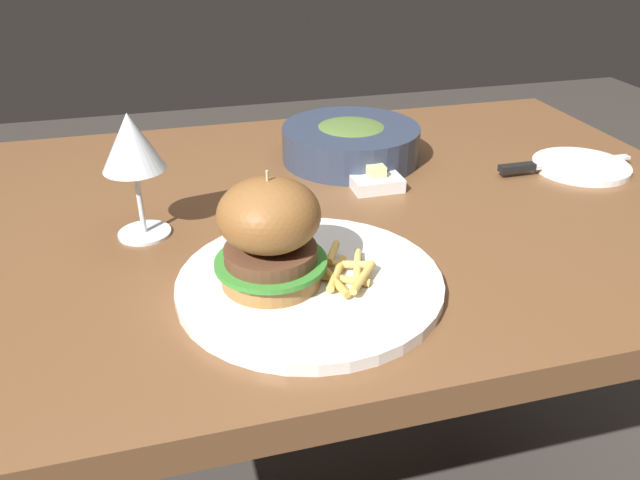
{
  "coord_description": "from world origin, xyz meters",
  "views": [
    {
      "loc": [
        -0.19,
        -0.79,
        1.13
      ],
      "look_at": [
        -0.03,
        -0.18,
        0.78
      ],
      "focal_mm": 35.0,
      "sensor_mm": 36.0,
      "label": 1
    }
  ],
  "objects_px": {
    "bread_plate": "(581,166)",
    "table_knife": "(554,164)",
    "butter_dish": "(376,181)",
    "main_plate": "(310,283)",
    "soup_bowl": "(351,142)",
    "burger_sandwich": "(270,233)",
    "wine_glass": "(131,146)"
  },
  "relations": [
    {
      "from": "main_plate",
      "to": "butter_dish",
      "type": "height_order",
      "value": "butter_dish"
    },
    {
      "from": "wine_glass",
      "to": "soup_bowl",
      "type": "bearing_deg",
      "value": 28.34
    },
    {
      "from": "table_knife",
      "to": "soup_bowl",
      "type": "bearing_deg",
      "value": 155.29
    },
    {
      "from": "bread_plate",
      "to": "table_knife",
      "type": "xyz_separation_m",
      "value": [
        -0.05,
        0.0,
        0.01
      ]
    },
    {
      "from": "bread_plate",
      "to": "table_knife",
      "type": "bearing_deg",
      "value": 179.72
    },
    {
      "from": "main_plate",
      "to": "table_knife",
      "type": "bearing_deg",
      "value": 26.33
    },
    {
      "from": "burger_sandwich",
      "to": "bread_plate",
      "type": "relative_size",
      "value": 0.86
    },
    {
      "from": "wine_glass",
      "to": "butter_dish",
      "type": "xyz_separation_m",
      "value": [
        0.35,
        0.06,
        -0.11
      ]
    },
    {
      "from": "butter_dish",
      "to": "soup_bowl",
      "type": "xyz_separation_m",
      "value": [
        -0.0,
        0.12,
        0.02
      ]
    },
    {
      "from": "main_plate",
      "to": "soup_bowl",
      "type": "xyz_separation_m",
      "value": [
        0.16,
        0.37,
        0.02
      ]
    },
    {
      "from": "main_plate",
      "to": "bread_plate",
      "type": "bearing_deg",
      "value": 23.98
    },
    {
      "from": "bread_plate",
      "to": "table_knife",
      "type": "height_order",
      "value": "table_knife"
    },
    {
      "from": "burger_sandwich",
      "to": "wine_glass",
      "type": "relative_size",
      "value": 0.81
    },
    {
      "from": "burger_sandwich",
      "to": "table_knife",
      "type": "xyz_separation_m",
      "value": [
        0.51,
        0.23,
        -0.06
      ]
    },
    {
      "from": "burger_sandwich",
      "to": "soup_bowl",
      "type": "xyz_separation_m",
      "value": [
        0.21,
        0.36,
        -0.04
      ]
    },
    {
      "from": "table_knife",
      "to": "butter_dish",
      "type": "distance_m",
      "value": 0.3
    },
    {
      "from": "butter_dish",
      "to": "soup_bowl",
      "type": "bearing_deg",
      "value": 90.65
    },
    {
      "from": "main_plate",
      "to": "bread_plate",
      "type": "height_order",
      "value": "main_plate"
    },
    {
      "from": "main_plate",
      "to": "burger_sandwich",
      "type": "height_order",
      "value": "burger_sandwich"
    },
    {
      "from": "table_knife",
      "to": "soup_bowl",
      "type": "distance_m",
      "value": 0.33
    },
    {
      "from": "butter_dish",
      "to": "wine_glass",
      "type": "bearing_deg",
      "value": -169.7
    },
    {
      "from": "butter_dish",
      "to": "table_knife",
      "type": "bearing_deg",
      "value": -3.0
    },
    {
      "from": "burger_sandwich",
      "to": "soup_bowl",
      "type": "distance_m",
      "value": 0.42
    },
    {
      "from": "wine_glass",
      "to": "table_knife",
      "type": "xyz_separation_m",
      "value": [
        0.64,
        0.05,
        -0.11
      ]
    },
    {
      "from": "soup_bowl",
      "to": "table_knife",
      "type": "bearing_deg",
      "value": -24.71
    },
    {
      "from": "wine_glass",
      "to": "butter_dish",
      "type": "height_order",
      "value": "wine_glass"
    },
    {
      "from": "burger_sandwich",
      "to": "table_knife",
      "type": "distance_m",
      "value": 0.56
    },
    {
      "from": "burger_sandwich",
      "to": "main_plate",
      "type": "bearing_deg",
      "value": -6.55
    },
    {
      "from": "bread_plate",
      "to": "soup_bowl",
      "type": "bearing_deg",
      "value": 158.53
    },
    {
      "from": "butter_dish",
      "to": "soup_bowl",
      "type": "distance_m",
      "value": 0.12
    },
    {
      "from": "table_knife",
      "to": "soup_bowl",
      "type": "relative_size",
      "value": 1.03
    },
    {
      "from": "main_plate",
      "to": "bread_plate",
      "type": "relative_size",
      "value": 1.95
    }
  ]
}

